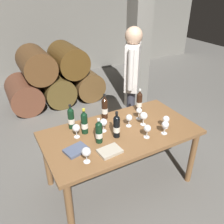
% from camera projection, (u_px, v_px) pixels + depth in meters
% --- Properties ---
extents(ground_plane, '(14.00, 14.00, 0.00)m').
position_uv_depth(ground_plane, '(120.00, 182.00, 2.97)').
color(ground_plane, '#66635E').
extents(cellar_back_wall, '(10.00, 0.24, 2.80)m').
position_uv_depth(cellar_back_wall, '(30.00, 21.00, 5.50)').
color(cellar_back_wall, slate).
rests_on(cellar_back_wall, ground_plane).
extents(barrel_stack, '(1.86, 0.90, 1.15)m').
position_uv_depth(barrel_stack, '(54.00, 78.00, 4.70)').
color(barrel_stack, brown).
rests_on(barrel_stack, ground_plane).
extents(stone_pillar, '(0.32, 0.32, 2.60)m').
position_uv_depth(stone_pillar, '(139.00, 41.00, 4.10)').
color(stone_pillar, slate).
rests_on(stone_pillar, ground_plane).
extents(dining_table, '(1.70, 0.90, 0.76)m').
position_uv_depth(dining_table, '(121.00, 138.00, 2.64)').
color(dining_table, brown).
rests_on(dining_table, ground_plane).
extents(wine_bottle_0, '(0.07, 0.07, 0.29)m').
position_uv_depth(wine_bottle_0, '(71.00, 118.00, 2.60)').
color(wine_bottle_0, black).
rests_on(wine_bottle_0, dining_table).
extents(wine_bottle_1, '(0.07, 0.07, 0.32)m').
position_uv_depth(wine_bottle_1, '(105.00, 108.00, 2.79)').
color(wine_bottle_1, black).
rests_on(wine_bottle_1, dining_table).
extents(wine_bottle_2, '(0.07, 0.07, 0.28)m').
position_uv_depth(wine_bottle_2, '(99.00, 132.00, 2.37)').
color(wine_bottle_2, black).
rests_on(wine_bottle_2, dining_table).
extents(wine_bottle_3, '(0.07, 0.07, 0.30)m').
position_uv_depth(wine_bottle_3, '(84.00, 123.00, 2.52)').
color(wine_bottle_3, black).
rests_on(wine_bottle_3, dining_table).
extents(wine_bottle_4, '(0.07, 0.07, 0.30)m').
position_uv_depth(wine_bottle_4, '(117.00, 126.00, 2.45)').
color(wine_bottle_4, black).
rests_on(wine_bottle_4, dining_table).
extents(wine_bottle_5, '(0.07, 0.07, 0.30)m').
position_uv_depth(wine_bottle_5, '(139.00, 102.00, 2.95)').
color(wine_bottle_5, black).
rests_on(wine_bottle_5, dining_table).
extents(wine_glass_0, '(0.07, 0.07, 0.15)m').
position_uv_depth(wine_glass_0, '(129.00, 118.00, 2.64)').
color(wine_glass_0, white).
rests_on(wine_glass_0, dining_table).
extents(wine_glass_1, '(0.09, 0.09, 0.16)m').
position_uv_depth(wine_glass_1, '(86.00, 152.00, 2.11)').
color(wine_glass_1, white).
rests_on(wine_glass_1, dining_table).
extents(wine_glass_2, '(0.07, 0.07, 0.15)m').
position_uv_depth(wine_glass_2, '(139.00, 111.00, 2.79)').
color(wine_glass_2, white).
rests_on(wine_glass_2, dining_table).
extents(wine_glass_3, '(0.09, 0.09, 0.16)m').
position_uv_depth(wine_glass_3, '(144.00, 116.00, 2.67)').
color(wine_glass_3, white).
rests_on(wine_glass_3, dining_table).
extents(wine_glass_4, '(0.08, 0.08, 0.16)m').
position_uv_depth(wine_glass_4, '(104.00, 123.00, 2.55)').
color(wine_glass_4, white).
rests_on(wine_glass_4, dining_table).
extents(wine_glass_5, '(0.08, 0.08, 0.15)m').
position_uv_depth(wine_glass_5, '(147.00, 129.00, 2.45)').
color(wine_glass_5, white).
rests_on(wine_glass_5, dining_table).
extents(wine_glass_6, '(0.08, 0.08, 0.15)m').
position_uv_depth(wine_glass_6, '(165.00, 125.00, 2.51)').
color(wine_glass_6, white).
rests_on(wine_glass_6, dining_table).
extents(wine_glass_7, '(0.08, 0.08, 0.15)m').
position_uv_depth(wine_glass_7, '(166.00, 120.00, 2.62)').
color(wine_glass_7, white).
rests_on(wine_glass_7, dining_table).
extents(wine_glass_8, '(0.08, 0.08, 0.16)m').
position_uv_depth(wine_glass_8, '(76.00, 128.00, 2.45)').
color(wine_glass_8, white).
rests_on(wine_glass_8, dining_table).
extents(tasting_notebook, '(0.25, 0.21, 0.03)m').
position_uv_depth(tasting_notebook, '(76.00, 150.00, 2.29)').
color(tasting_notebook, '#4C5670').
rests_on(tasting_notebook, dining_table).
extents(leather_ledger, '(0.23, 0.18, 0.03)m').
position_uv_depth(leather_ledger, '(110.00, 151.00, 2.28)').
color(leather_ledger, '#B2A893').
rests_on(leather_ledger, dining_table).
extents(sommelier_presenting, '(0.34, 0.40, 1.72)m').
position_uv_depth(sommelier_presenting, '(132.00, 76.00, 3.29)').
color(sommelier_presenting, '#383842').
rests_on(sommelier_presenting, ground_plane).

